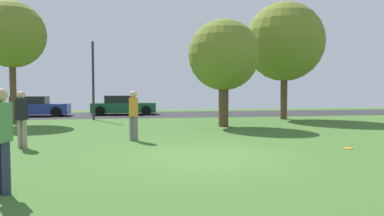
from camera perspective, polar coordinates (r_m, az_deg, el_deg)
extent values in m
plane|color=#3D6628|center=(9.81, 2.40, -7.49)|extent=(44.00, 44.00, 0.00)
cube|color=#28282B|center=(25.58, -5.12, -1.01)|extent=(44.00, 6.40, 0.01)
cylinder|color=brown|center=(20.99, -26.17, 2.69)|extent=(0.32, 0.32, 3.57)
sphere|color=olive|center=(21.17, -26.35, 10.28)|extent=(3.41, 3.41, 3.41)
cylinder|color=brown|center=(22.18, 14.16, 2.20)|extent=(0.39, 0.39, 3.02)
sphere|color=olive|center=(22.35, 14.26, 10.00)|extent=(4.60, 4.60, 4.60)
cylinder|color=brown|center=(17.38, 4.95, 1.11)|extent=(0.47, 0.47, 2.43)
sphere|color=olive|center=(17.45, 4.99, 8.28)|extent=(3.35, 3.35, 3.35)
cylinder|color=slate|center=(12.72, -8.75, -3.18)|extent=(0.14, 0.14, 0.85)
cylinder|color=slate|center=(12.77, -9.43, -3.16)|extent=(0.14, 0.14, 0.85)
cube|color=orange|center=(12.69, -9.12, 0.16)|extent=(0.32, 0.38, 0.64)
sphere|color=tan|center=(12.67, -9.13, 2.12)|extent=(0.23, 0.23, 0.23)
cylinder|color=#2D334C|center=(6.97, -27.05, -8.42)|extent=(0.14, 0.14, 0.89)
cube|color=#51894C|center=(6.91, -27.73, -1.99)|extent=(0.32, 0.38, 0.67)
sphere|color=tan|center=(6.89, -27.82, 1.78)|extent=(0.24, 0.24, 0.24)
cylinder|color=gray|center=(12.24, -25.30, -3.67)|extent=(0.14, 0.14, 0.85)
cylinder|color=gray|center=(12.15, -24.69, -3.70)|extent=(0.14, 0.14, 0.85)
cube|color=black|center=(12.14, -25.08, -0.19)|extent=(0.32, 0.38, 0.64)
sphere|color=tan|center=(12.12, -25.12, 1.86)|extent=(0.23, 0.23, 0.23)
cylinder|color=orange|center=(11.90, 23.23, -5.82)|extent=(0.27, 0.27, 0.03)
cube|color=#233893|center=(26.05, -23.48, -0.11)|extent=(4.42, 1.72, 0.67)
cube|color=black|center=(26.08, -23.97, 1.15)|extent=(2.12, 1.51, 0.49)
cylinder|color=black|center=(26.57, -19.78, -0.34)|extent=(0.64, 0.22, 0.64)
cylinder|color=black|center=(24.88, -20.47, -0.57)|extent=(0.64, 0.22, 0.64)
cylinder|color=black|center=(27.29, -26.20, -0.39)|extent=(0.64, 0.22, 0.64)
cylinder|color=black|center=(25.65, -27.29, -0.61)|extent=(0.64, 0.22, 0.64)
cube|color=#195633|center=(25.84, -10.63, 0.07)|extent=(4.35, 1.80, 0.67)
cube|color=black|center=(25.82, -11.13, 1.36)|extent=(2.09, 1.58, 0.51)
cylinder|color=black|center=(26.76, -7.33, -0.16)|extent=(0.64, 0.22, 0.64)
cylinder|color=black|center=(24.97, -7.16, -0.39)|extent=(0.64, 0.22, 0.64)
cylinder|color=black|center=(26.81, -13.85, -0.22)|extent=(0.64, 0.22, 0.64)
cylinder|color=black|center=(25.02, -14.15, -0.45)|extent=(0.64, 0.22, 0.64)
cylinder|color=#2D2D33|center=(21.74, -15.19, 4.12)|extent=(0.14, 0.14, 4.50)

